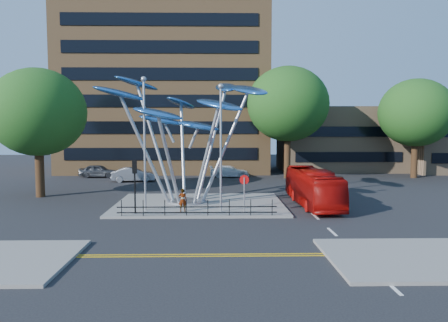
{
  "coord_description": "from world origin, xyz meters",
  "views": [
    {
      "loc": [
        0.12,
        -25.21,
        5.82
      ],
      "look_at": [
        0.73,
        4.0,
        3.38
      ],
      "focal_mm": 35.0,
      "sensor_mm": 36.0,
      "label": 1
    }
  ],
  "objects_px": {
    "traffic_light_island": "(135,175)",
    "street_lamp_left": "(144,132)",
    "street_lamp_right": "(221,136)",
    "red_bus": "(313,187)",
    "parked_car_left": "(99,171)",
    "parked_car_mid": "(133,175)",
    "tree_left": "(38,112)",
    "parked_car_right": "(229,171)",
    "leaf_sculpture": "(185,110)",
    "tree_right": "(288,104)",
    "tree_far": "(416,113)",
    "pedestrian": "(183,200)",
    "no_entry_sign_island": "(244,187)"
  },
  "relations": [
    {
      "from": "red_bus",
      "to": "parked_car_right",
      "type": "bearing_deg",
      "value": 106.2
    },
    {
      "from": "tree_far",
      "to": "street_lamp_right",
      "type": "relative_size",
      "value": 1.3
    },
    {
      "from": "no_entry_sign_island",
      "to": "red_bus",
      "type": "bearing_deg",
      "value": 32.89
    },
    {
      "from": "street_lamp_left",
      "to": "parked_car_mid",
      "type": "height_order",
      "value": "street_lamp_left"
    },
    {
      "from": "tree_far",
      "to": "red_bus",
      "type": "distance_m",
      "value": 22.65
    },
    {
      "from": "leaf_sculpture",
      "to": "street_lamp_left",
      "type": "bearing_deg",
      "value": -127.4
    },
    {
      "from": "parked_car_left",
      "to": "parked_car_right",
      "type": "relative_size",
      "value": 0.96
    },
    {
      "from": "red_bus",
      "to": "tree_right",
      "type": "bearing_deg",
      "value": 85.63
    },
    {
      "from": "parked_car_mid",
      "to": "street_lamp_left",
      "type": "bearing_deg",
      "value": -175.33
    },
    {
      "from": "leaf_sculpture",
      "to": "pedestrian",
      "type": "xyz_separation_m",
      "value": [
        0.07,
        -3.69,
        -5.96
      ]
    },
    {
      "from": "pedestrian",
      "to": "parked_car_right",
      "type": "height_order",
      "value": "pedestrian"
    },
    {
      "from": "red_bus",
      "to": "street_lamp_left",
      "type": "bearing_deg",
      "value": -170.02
    },
    {
      "from": "tree_left",
      "to": "street_lamp_right",
      "type": "height_order",
      "value": "tree_left"
    },
    {
      "from": "tree_left",
      "to": "parked_car_right",
      "type": "xyz_separation_m",
      "value": [
        15.73,
        13.0,
        -6.16
      ]
    },
    {
      "from": "tree_far",
      "to": "red_bus",
      "type": "relative_size",
      "value": 1.15
    },
    {
      "from": "tree_left",
      "to": "red_bus",
      "type": "height_order",
      "value": "tree_left"
    },
    {
      "from": "traffic_light_island",
      "to": "parked_car_mid",
      "type": "xyz_separation_m",
      "value": [
        -3.26,
        16.77,
        -1.89
      ]
    },
    {
      "from": "tree_far",
      "to": "parked_car_left",
      "type": "xyz_separation_m",
      "value": [
        -34.76,
        1.0,
        -6.39
      ]
    },
    {
      "from": "leaf_sculpture",
      "to": "pedestrian",
      "type": "bearing_deg",
      "value": -88.91
    },
    {
      "from": "tree_left",
      "to": "street_lamp_left",
      "type": "height_order",
      "value": "tree_left"
    },
    {
      "from": "tree_right",
      "to": "red_bus",
      "type": "distance_m",
      "value": 17.5
    },
    {
      "from": "tree_left",
      "to": "traffic_light_island",
      "type": "distance_m",
      "value": 12.44
    },
    {
      "from": "parked_car_mid",
      "to": "parked_car_right",
      "type": "distance_m",
      "value": 10.66
    },
    {
      "from": "leaf_sculpture",
      "to": "parked_car_mid",
      "type": "relative_size",
      "value": 2.91
    },
    {
      "from": "street_lamp_right",
      "to": "pedestrian",
      "type": "relative_size",
      "value": 5.45
    },
    {
      "from": "traffic_light_island",
      "to": "parked_car_right",
      "type": "distance_m",
      "value": 21.67
    },
    {
      "from": "tree_far",
      "to": "traffic_light_island",
      "type": "xyz_separation_m",
      "value": [
        -27.0,
        -19.5,
        -4.49
      ]
    },
    {
      "from": "tree_left",
      "to": "parked_car_mid",
      "type": "xyz_separation_m",
      "value": [
        5.74,
        9.27,
        -6.07
      ]
    },
    {
      "from": "leaf_sculpture",
      "to": "street_lamp_right",
      "type": "bearing_deg",
      "value": -55.09
    },
    {
      "from": "tree_far",
      "to": "tree_left",
      "type": "bearing_deg",
      "value": -161.57
    },
    {
      "from": "tree_left",
      "to": "parked_car_mid",
      "type": "height_order",
      "value": "tree_left"
    },
    {
      "from": "street_lamp_left",
      "to": "parked_car_right",
      "type": "distance_m",
      "value": 21.01
    },
    {
      "from": "traffic_light_island",
      "to": "street_lamp_left",
      "type": "bearing_deg",
      "value": 63.43
    },
    {
      "from": "traffic_light_island",
      "to": "tree_left",
      "type": "bearing_deg",
      "value": 140.19
    },
    {
      "from": "street_lamp_left",
      "to": "street_lamp_right",
      "type": "relative_size",
      "value": 1.06
    },
    {
      "from": "street_lamp_left",
      "to": "street_lamp_right",
      "type": "height_order",
      "value": "street_lamp_left"
    },
    {
      "from": "tree_left",
      "to": "leaf_sculpture",
      "type": "xyz_separation_m",
      "value": [
        11.93,
        -3.32,
        0.08
      ]
    },
    {
      "from": "street_lamp_right",
      "to": "traffic_light_island",
      "type": "relative_size",
      "value": 2.42
    },
    {
      "from": "parked_car_left",
      "to": "parked_car_mid",
      "type": "bearing_deg",
      "value": -126.36
    },
    {
      "from": "leaf_sculpture",
      "to": "pedestrian",
      "type": "height_order",
      "value": "leaf_sculpture"
    },
    {
      "from": "street_lamp_right",
      "to": "tree_far",
      "type": "bearing_deg",
      "value": 41.47
    },
    {
      "from": "tree_left",
      "to": "traffic_light_island",
      "type": "xyz_separation_m",
      "value": [
        9.0,
        -7.5,
        -4.18
      ]
    },
    {
      "from": "no_entry_sign_island",
      "to": "tree_right",
      "type": "bearing_deg",
      "value": 72.88
    },
    {
      "from": "parked_car_left",
      "to": "parked_car_right",
      "type": "xyz_separation_m",
      "value": [
        14.48,
        0.0,
        -0.08
      ]
    },
    {
      "from": "traffic_light_island",
      "to": "parked_car_left",
      "type": "height_order",
      "value": "traffic_light_island"
    },
    {
      "from": "tree_far",
      "to": "leaf_sculpture",
      "type": "relative_size",
      "value": 0.85
    },
    {
      "from": "street_lamp_right",
      "to": "parked_car_left",
      "type": "xyz_separation_m",
      "value": [
        -13.26,
        20.0,
        -4.38
      ]
    },
    {
      "from": "tree_right",
      "to": "red_bus",
      "type": "relative_size",
      "value": 1.29
    },
    {
      "from": "street_lamp_left",
      "to": "red_bus",
      "type": "xyz_separation_m",
      "value": [
        11.69,
        2.37,
        -4.05
      ]
    },
    {
      "from": "red_bus",
      "to": "parked_car_right",
      "type": "height_order",
      "value": "red_bus"
    }
  ]
}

